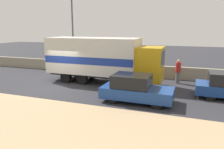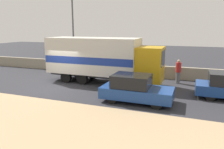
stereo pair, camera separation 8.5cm
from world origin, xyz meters
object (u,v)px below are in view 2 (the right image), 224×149
at_px(street_lamp, 73,28).
at_px(car_hatchback, 135,89).
at_px(pedestrian, 178,71).
at_px(box_truck, 101,58).

relative_size(street_lamp, car_hatchback, 1.76).
relative_size(car_hatchback, pedestrian, 2.22).
distance_m(box_truck, car_hatchback, 5.04).
relative_size(street_lamp, pedestrian, 3.90).
xyz_separation_m(box_truck, car_hatchback, (3.56, -3.37, -1.16)).
height_order(street_lamp, car_hatchback, street_lamp).
bearing_deg(car_hatchback, pedestrian, 69.07).
xyz_separation_m(street_lamp, pedestrian, (9.39, -0.68, -3.17)).
height_order(car_hatchback, pedestrian, pedestrian).
bearing_deg(car_hatchback, box_truck, 136.57).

